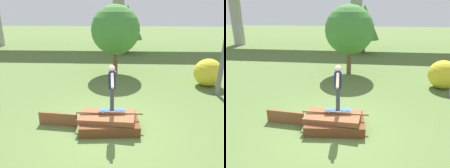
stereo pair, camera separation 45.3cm
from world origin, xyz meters
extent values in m
plane|color=#567038|center=(0.00, 0.00, 0.00)|extent=(80.00, 80.00, 0.00)
cube|color=brown|center=(0.00, 0.00, 0.16)|extent=(1.95, 1.38, 0.33)
cube|color=brown|center=(-0.07, -0.02, 0.41)|extent=(1.84, 1.10, 0.22)
cylinder|color=brown|center=(0.00, 0.00, 0.53)|extent=(2.14, 0.06, 0.06)
cube|color=brown|center=(-1.71, 0.10, 0.22)|extent=(1.30, 0.20, 0.44)
cube|color=#23517F|center=(0.08, 0.06, 0.64)|extent=(0.85, 0.28, 0.01)
cylinder|color=silver|center=(0.37, 0.17, 0.59)|extent=(0.06, 0.03, 0.05)
cylinder|color=silver|center=(0.38, -0.01, 0.59)|extent=(0.06, 0.03, 0.05)
cylinder|color=silver|center=(-0.22, 0.13, 0.59)|extent=(0.06, 0.03, 0.05)
cylinder|color=silver|center=(-0.20, -0.05, 0.59)|extent=(0.06, 0.03, 0.05)
cylinder|color=#383D4C|center=(0.08, 0.15, 1.01)|extent=(0.12, 0.12, 0.73)
cylinder|color=#383D4C|center=(0.09, -0.02, 1.01)|extent=(0.12, 0.12, 0.73)
cube|color=#191E51|center=(0.08, 0.06, 1.64)|extent=(0.24, 0.23, 0.53)
sphere|color=tan|center=(0.08, 0.06, 2.00)|extent=(0.19, 0.19, 0.19)
cylinder|color=tan|center=(0.06, 0.37, 1.71)|extent=(0.12, 0.47, 0.37)
cylinder|color=tan|center=(0.11, -0.25, 1.71)|extent=(0.12, 0.47, 0.37)
cylinder|color=#A8A59E|center=(-12.10, 15.48, 2.81)|extent=(1.10, 1.10, 5.63)
cylinder|color=#A8A59E|center=(0.00, 15.48, 2.81)|extent=(1.10, 1.10, 5.63)
cylinder|color=brown|center=(0.81, 12.16, 0.61)|extent=(0.27, 0.27, 1.22)
cone|color=#428438|center=(0.81, 12.16, 2.57)|extent=(2.46, 2.46, 2.69)
cylinder|color=brown|center=(-0.01, 6.32, 0.67)|extent=(0.27, 0.27, 1.35)
sphere|color=#428438|center=(-0.01, 6.32, 2.52)|extent=(2.76, 2.76, 2.76)
sphere|color=gold|center=(4.64, 4.30, 0.68)|extent=(1.36, 1.36, 1.36)
camera|label=1|loc=(0.37, -6.24, 3.73)|focal=35.00mm
camera|label=2|loc=(0.82, -6.21, 3.73)|focal=35.00mm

